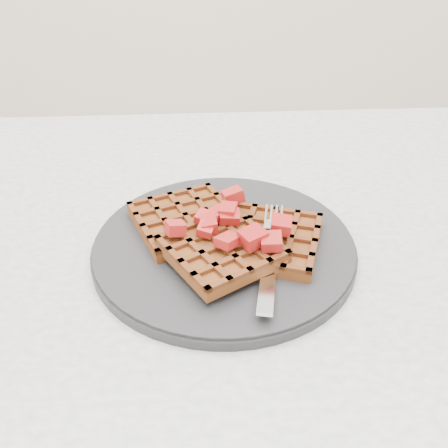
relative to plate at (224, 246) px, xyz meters
name	(u,v)px	position (x,y,z in m)	size (l,w,h in m)	color
table	(332,296)	(0.15, 0.04, -0.12)	(1.20, 0.80, 0.75)	silver
plate	(224,246)	(0.00, 0.00, 0.00)	(0.31, 0.31, 0.02)	black
waffles	(224,235)	(0.00, 0.00, 0.02)	(0.24, 0.22, 0.03)	brown
strawberry_pile	(224,214)	(0.00, 0.00, 0.05)	(0.15, 0.15, 0.02)	maroon
fork	(270,256)	(0.05, -0.04, 0.02)	(0.02, 0.18, 0.02)	silver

